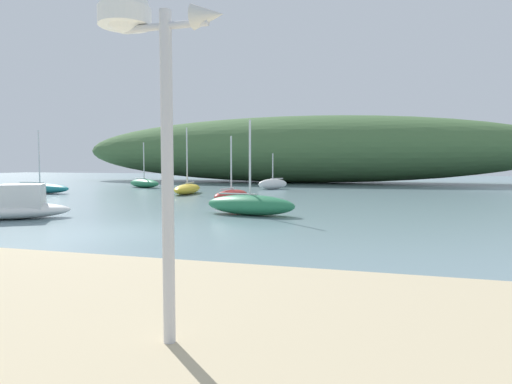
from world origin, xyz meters
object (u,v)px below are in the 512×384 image
Objects in this scene: mast_structure at (141,48)px; sailboat_inner_mooring at (231,195)px; sailboat_centre_water at (273,184)px; motorboat_near_shore at (14,207)px; sailboat_far_right at (187,189)px; sailboat_west_reach at (250,205)px; sailboat_outer_mooring at (144,183)px; sailboat_off_point at (40,188)px.

mast_structure is 1.06× the size of sailboat_inner_mooring.
motorboat_near_shore is at bearing -103.92° from sailboat_centre_water.
sailboat_inner_mooring is at bearing 106.38° from mast_structure.
sailboat_far_right is (-9.42, 21.43, -2.78)m from mast_structure.
sailboat_west_reach is 8.40m from motorboat_near_shore.
sailboat_far_right is (-6.92, 9.41, -0.06)m from sailboat_west_reach.
sailboat_centre_water is at bearing 4.15° from sailboat_outer_mooring.
sailboat_inner_mooring is at bearing -7.57° from sailboat_off_point.
mast_structure is 31.33m from sailboat_outer_mooring.
sailboat_outer_mooring is 0.89× the size of sailboat_far_right.
mast_structure is at bearing -66.28° from sailboat_far_right.
mast_structure is at bearing -73.62° from sailboat_inner_mooring.
sailboat_off_point reaches higher than mast_structure.
sailboat_inner_mooring is 0.81× the size of motorboat_near_shore.
sailboat_centre_water is 0.71× the size of sailboat_outer_mooring.
motorboat_near_shore is at bearing -93.43° from sailboat_far_right.
motorboat_near_shore is 1.00× the size of sailboat_far_right.
sailboat_off_point is 1.07× the size of motorboat_near_shore.
mast_structure reaches higher than sailboat_centre_water.
sailboat_far_right is (9.32, 2.04, 0.00)m from sailboat_off_point.
sailboat_off_point is 1.07× the size of sailboat_far_right.
sailboat_inner_mooring is 5.72m from sailboat_far_right.
sailboat_centre_water is 0.64× the size of motorboat_near_shore.
sailboat_far_right is at bearing -41.67° from sailboat_outer_mooring.
sailboat_far_right is at bearing 137.86° from sailboat_inner_mooring.
mast_structure reaches higher than motorboat_near_shore.
sailboat_inner_mooring is 13.68m from sailboat_off_point.
sailboat_outer_mooring reaches higher than sailboat_centre_water.
sailboat_far_right reaches higher than mast_structure.
sailboat_outer_mooring is at bearing 138.14° from sailboat_inner_mooring.
sailboat_outer_mooring is 19.94m from sailboat_west_reach.
sailboat_west_reach is at bearing -79.35° from sailboat_centre_water.
sailboat_far_right reaches higher than sailboat_inner_mooring.
mast_structure is 0.85× the size of sailboat_far_right.
sailboat_west_reach is (2.68, -5.57, 0.09)m from sailboat_inner_mooring.
mast_structure reaches higher than sailboat_outer_mooring.
motorboat_near_shore is 12.82m from sailboat_far_right.
motorboat_near_shore is at bearing -119.21° from sailboat_inner_mooring.
sailboat_inner_mooring is 0.81× the size of sailboat_far_right.
mast_structure reaches higher than sailboat_west_reach.
sailboat_off_point is (-18.73, 19.40, -2.78)m from mast_structure.
sailboat_outer_mooring is at bearing 120.12° from mast_structure.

